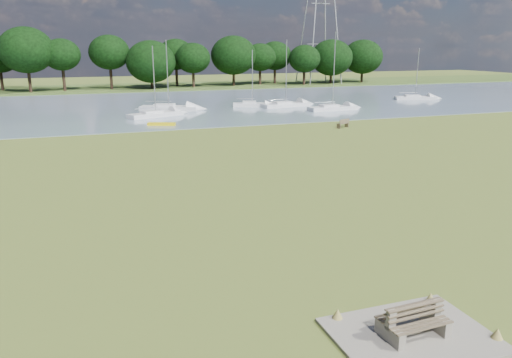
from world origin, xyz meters
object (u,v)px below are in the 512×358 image
object	(u,v)px
sailboat_8	(168,106)
riverbank_bench	(343,123)
sailboat_2	(415,97)
bench_pair	(413,321)
sailboat_0	(252,103)
sailboat_7	(155,113)
kayak	(162,124)
sailboat_5	(285,103)
sailboat_3	(332,107)

from	to	relation	value
sailboat_8	riverbank_bench	bearing A→B (deg)	-31.73
sailboat_2	sailboat_8	size ratio (longest dim) A/B	0.88
riverbank_bench	sailboat_8	bearing A→B (deg)	103.40
bench_pair	sailboat_0	xyz separation A→B (m)	(12.94, 50.75, -0.01)
sailboat_7	riverbank_bench	bearing A→B (deg)	-62.44
riverbank_bench	sailboat_0	xyz separation A→B (m)	(-2.73, 18.80, 0.05)
kayak	sailboat_0	world-z (taller)	sailboat_0
sailboat_2	sailboat_5	bearing A→B (deg)	-156.02
sailboat_8	kayak	bearing A→B (deg)	-80.09
riverbank_bench	sailboat_5	world-z (taller)	sailboat_5
sailboat_7	kayak	bearing A→B (deg)	-115.22
bench_pair	sailboat_7	world-z (taller)	sailboat_7
sailboat_5	sailboat_8	size ratio (longest dim) A/B	1.01
sailboat_7	bench_pair	bearing A→B (deg)	-112.04
sailboat_3	kayak	bearing A→B (deg)	-170.98
bench_pair	sailboat_5	bearing A→B (deg)	68.34
bench_pair	sailboat_7	distance (m)	45.32
bench_pair	sailboat_0	bearing A→B (deg)	72.99
bench_pair	riverbank_bench	world-z (taller)	bench_pair
kayak	sailboat_8	world-z (taller)	sailboat_8
bench_pair	sailboat_8	world-z (taller)	sailboat_8
riverbank_bench	sailboat_3	bearing A→B (deg)	44.71
sailboat_7	sailboat_8	xyz separation A→B (m)	(2.37, 5.49, 0.00)
bench_pair	sailboat_0	size ratio (longest dim) A/B	0.26
bench_pair	sailboat_3	distance (m)	48.66
sailboat_0	sailboat_5	bearing A→B (deg)	-2.39
sailboat_5	bench_pair	bearing A→B (deg)	-118.29
sailboat_2	sailboat_8	xyz separation A→B (m)	(-35.89, -0.45, 0.03)
riverbank_bench	sailboat_5	distance (m)	17.34
riverbank_bench	sailboat_2	world-z (taller)	sailboat_2
sailboat_0	sailboat_8	xyz separation A→B (m)	(-10.71, 0.06, -0.00)
bench_pair	sailboat_2	xyz separation A→B (m)	(38.12, 51.26, -0.04)
sailboat_5	sailboat_8	xyz separation A→B (m)	(-14.69, 1.57, 0.02)
riverbank_bench	sailboat_2	xyz separation A→B (m)	(22.45, 19.31, 0.02)
bench_pair	kayak	bearing A→B (deg)	88.00
bench_pair	riverbank_bench	bearing A→B (deg)	61.18
kayak	sailboat_7	bearing A→B (deg)	109.29
kayak	sailboat_2	bearing A→B (deg)	39.93
riverbank_bench	sailboat_8	distance (m)	23.16
sailboat_2	sailboat_7	xyz separation A→B (m)	(-38.26, -5.94, 0.03)
bench_pair	sailboat_8	size ratio (longest dim) A/B	0.22
bench_pair	riverbank_bench	xyz separation A→B (m)	(15.67, 31.95, -0.06)
kayak	sailboat_5	xyz separation A→B (m)	(17.39, 10.25, 0.27)
sailboat_2	sailboat_5	xyz separation A→B (m)	(-21.20, -2.02, 0.01)
sailboat_3	sailboat_5	world-z (taller)	sailboat_3
sailboat_7	sailboat_3	bearing A→B (deg)	-25.88
sailboat_0	sailboat_7	xyz separation A→B (m)	(-13.08, -5.43, -0.01)
sailboat_3	sailboat_8	bearing A→B (deg)	155.69
sailboat_2	sailboat_5	size ratio (longest dim) A/B	0.87
sailboat_2	sailboat_7	world-z (taller)	sailboat_7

